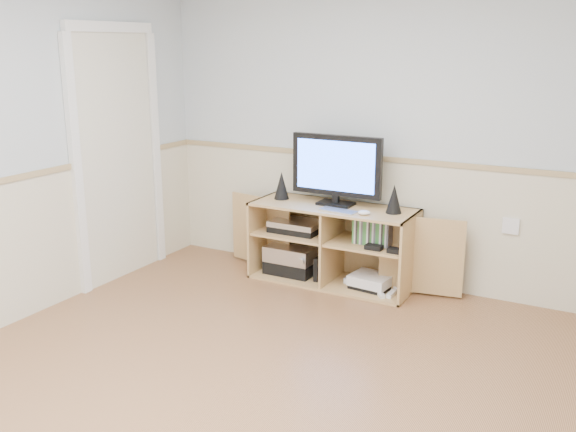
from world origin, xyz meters
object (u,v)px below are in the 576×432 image
(media_cabinet, at_px, (335,242))
(game_consoles, at_px, (370,281))
(keyboard, at_px, (338,211))
(monitor, at_px, (336,168))

(media_cabinet, xyz_separation_m, game_consoles, (0.34, -0.07, -0.26))
(media_cabinet, bearing_deg, keyboard, -61.50)
(monitor, xyz_separation_m, game_consoles, (0.34, -0.06, -0.89))
(keyboard, distance_m, game_consoles, 0.64)
(media_cabinet, bearing_deg, game_consoles, -11.60)
(keyboard, relative_size, game_consoles, 0.65)
(media_cabinet, bearing_deg, monitor, -90.00)
(monitor, bearing_deg, keyboard, -60.26)
(keyboard, xyz_separation_m, game_consoles, (0.24, 0.13, -0.59))
(media_cabinet, xyz_separation_m, monitor, (-0.00, -0.01, 0.62))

